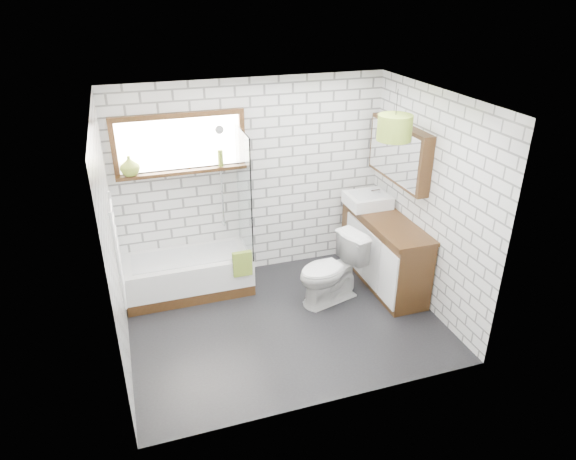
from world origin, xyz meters
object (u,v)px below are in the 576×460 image
object	(u,v)px
vanity	(384,250)
basin	(368,200)
bathtub	(188,275)
toilet	(331,270)
pendant	(395,128)

from	to	relation	value
vanity	basin	xyz separation A→B (m)	(-0.06, 0.41, 0.53)
bathtub	basin	size ratio (longest dim) A/B	2.89
vanity	basin	bearing A→B (deg)	98.33
basin	bathtub	bearing A→B (deg)	177.32
bathtub	toilet	bearing A→B (deg)	-24.40
toilet	vanity	bearing A→B (deg)	88.70
toilet	pendant	world-z (taller)	pendant
bathtub	basin	xyz separation A→B (m)	(2.32, -0.11, 0.73)
basin	pendant	world-z (taller)	pendant
vanity	toilet	distance (m)	0.82
vanity	toilet	xyz separation A→B (m)	(-0.79, -0.20, -0.03)
bathtub	toilet	size ratio (longest dim) A/B	1.82
bathtub	vanity	world-z (taller)	vanity
vanity	pendant	bearing A→B (deg)	-120.66
toilet	basin	bearing A→B (deg)	114.26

